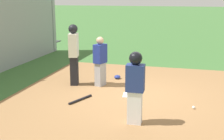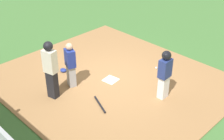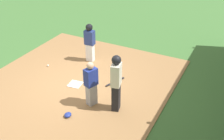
{
  "view_description": "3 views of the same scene",
  "coord_description": "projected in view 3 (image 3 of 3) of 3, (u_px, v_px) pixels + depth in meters",
  "views": [
    {
      "loc": [
        7.77,
        1.57,
        2.72
      ],
      "look_at": [
        0.28,
        -0.47,
        0.79
      ],
      "focal_mm": 48.4,
      "sensor_mm": 36.0,
      "label": 1
    },
    {
      "loc": [
        6.14,
        -6.05,
        5.48
      ],
      "look_at": [
        0.48,
        -0.41,
        0.79
      ],
      "focal_mm": 49.03,
      "sensor_mm": 36.0,
      "label": 2
    },
    {
      "loc": [
        -6.71,
        -4.92,
        5.43
      ],
      "look_at": [
        0.56,
        -1.18,
        0.65
      ],
      "focal_mm": 44.58,
      "sensor_mm": 36.0,
      "label": 3
    }
  ],
  "objects": [
    {
      "name": "catcher_mask",
      "position": [
        68.0,
        115.0,
        8.28
      ],
      "size": [
        0.24,
        0.2,
        0.12
      ],
      "primitive_type": "ellipsoid",
      "color": "navy",
      "rests_on": "dirt_infield"
    },
    {
      "name": "catcher",
      "position": [
        91.0,
        83.0,
        8.48
      ],
      "size": [
        0.45,
        0.37,
        1.5
      ],
      "rotation": [
        0.0,
        0.0,
        1.23
      ],
      "color": "#9E9EA3",
      "rests_on": "dirt_infield"
    },
    {
      "name": "baseball",
      "position": [
        48.0,
        65.0,
        10.92
      ],
      "size": [
        0.07,
        0.07,
        0.07
      ],
      "primitive_type": "sphere",
      "color": "white",
      "rests_on": "dirt_infield"
    },
    {
      "name": "home_plate",
      "position": [
        75.0,
        84.0,
        9.81
      ],
      "size": [
        0.49,
        0.49,
        0.02
      ],
      "primitive_type": "cube",
      "rotation": [
        0.0,
        0.0,
        0.13
      ],
      "color": "white",
      "rests_on": "dirt_infield"
    },
    {
      "name": "dirt_infield",
      "position": [
        75.0,
        85.0,
        9.82
      ],
      "size": [
        7.2,
        6.4,
        0.03
      ],
      "primitive_type": "cube",
      "color": "olive",
      "rests_on": "ground_plane"
    },
    {
      "name": "runner",
      "position": [
        90.0,
        40.0,
        10.93
      ],
      "size": [
        0.28,
        0.39,
        1.57
      ],
      "rotation": [
        0.0,
        0.0,
        3.18
      ],
      "color": "silver",
      "rests_on": "dirt_infield"
    },
    {
      "name": "baseball_bat",
      "position": [
        115.0,
        82.0,
        9.91
      ],
      "size": [
        0.8,
        0.37,
        0.06
      ],
      "primitive_type": "cylinder",
      "rotation": [
        0.0,
        1.57,
        5.9
      ],
      "color": "black",
      "rests_on": "dirt_infield"
    },
    {
      "name": "umpire",
      "position": [
        116.0,
        82.0,
        8.14
      ],
      "size": [
        0.43,
        0.34,
        1.85
      ],
      "rotation": [
        0.0,
        0.0,
        1.8
      ],
      "color": "black",
      "rests_on": "dirt_infield"
    },
    {
      "name": "ground_plane",
      "position": [
        75.0,
        85.0,
        9.83
      ],
      "size": [
        140.0,
        140.0,
        0.0
      ],
      "primitive_type": "plane",
      "color": "#3D6B33"
    }
  ]
}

